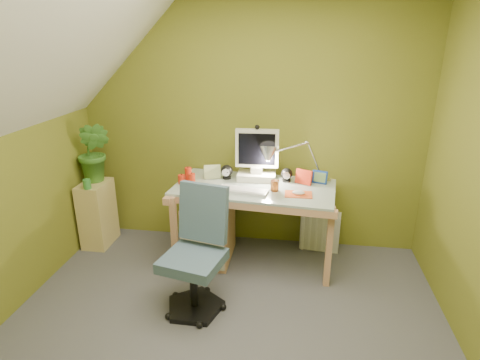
# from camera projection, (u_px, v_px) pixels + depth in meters

# --- Properties ---
(floor) EXTENTS (3.20, 3.20, 0.01)m
(floor) POSITION_uv_depth(u_px,v_px,m) (218.00, 353.00, 2.64)
(floor) COLOR #4D4D52
(floor) RESTS_ON ground
(wall_back) EXTENTS (3.20, 0.01, 2.40)m
(wall_back) POSITION_uv_depth(u_px,v_px,m) (249.00, 123.00, 3.71)
(wall_back) COLOR olive
(wall_back) RESTS_ON floor
(slope_ceiling) EXTENTS (1.10, 3.20, 1.10)m
(slope_ceiling) POSITION_uv_depth(u_px,v_px,m) (27.00, 58.00, 2.14)
(slope_ceiling) COLOR white
(slope_ceiling) RESTS_ON wall_left
(desk) EXTENTS (1.43, 0.81, 0.73)m
(desk) POSITION_uv_depth(u_px,v_px,m) (254.00, 224.00, 3.59)
(desk) COLOR tan
(desk) RESTS_ON floor
(monitor) EXTENTS (0.37, 0.22, 0.50)m
(monitor) POSITION_uv_depth(u_px,v_px,m) (257.00, 153.00, 3.55)
(monitor) COLOR silver
(monitor) RESTS_ON desk
(speaker_left) EXTENTS (0.13, 0.13, 0.13)m
(speaker_left) POSITION_uv_depth(u_px,v_px,m) (227.00, 172.00, 3.63)
(speaker_left) COLOR black
(speaker_left) RESTS_ON desk
(speaker_right) EXTENTS (0.12, 0.12, 0.12)m
(speaker_right) POSITION_uv_depth(u_px,v_px,m) (287.00, 175.00, 3.56)
(speaker_right) COLOR black
(speaker_right) RESTS_ON desk
(keyboard) EXTENTS (0.44, 0.20, 0.02)m
(keyboard) POSITION_uv_depth(u_px,v_px,m) (243.00, 190.00, 3.34)
(keyboard) COLOR silver
(keyboard) RESTS_ON desk
(mousepad) EXTENTS (0.22, 0.16, 0.01)m
(mousepad) POSITION_uv_depth(u_px,v_px,m) (298.00, 194.00, 3.28)
(mousepad) COLOR #D65121
(mousepad) RESTS_ON desk
(mouse) EXTENTS (0.12, 0.08, 0.04)m
(mouse) POSITION_uv_depth(u_px,v_px,m) (299.00, 193.00, 3.28)
(mouse) COLOR white
(mouse) RESTS_ON mousepad
(amber_tumbler) EXTENTS (0.07, 0.07, 0.09)m
(amber_tumbler) POSITION_uv_depth(u_px,v_px,m) (275.00, 186.00, 3.35)
(amber_tumbler) COLOR #954715
(amber_tumbler) RESTS_ON desk
(candle_cluster) EXTENTS (0.18, 0.16, 0.12)m
(candle_cluster) POSITION_uv_depth(u_px,v_px,m) (187.00, 176.00, 3.54)
(candle_cluster) COLOR red
(candle_cluster) RESTS_ON desk
(photo_frame_red) EXTENTS (0.14, 0.09, 0.13)m
(photo_frame_red) POSITION_uv_depth(u_px,v_px,m) (304.00, 177.00, 3.50)
(photo_frame_red) COLOR red
(photo_frame_red) RESTS_ON desk
(photo_frame_blue) EXTENTS (0.13, 0.06, 0.11)m
(photo_frame_blue) POSITION_uv_depth(u_px,v_px,m) (320.00, 177.00, 3.52)
(photo_frame_blue) COLOR navy
(photo_frame_blue) RESTS_ON desk
(photo_frame_green) EXTENTS (0.15, 0.06, 0.13)m
(photo_frame_green) POSITION_uv_depth(u_px,v_px,m) (212.00, 172.00, 3.63)
(photo_frame_green) COLOR #B1BF83
(photo_frame_green) RESTS_ON desk
(desk_lamp) EXTENTS (0.54, 0.29, 0.55)m
(desk_lamp) POSITION_uv_depth(u_px,v_px,m) (309.00, 152.00, 3.48)
(desk_lamp) COLOR silver
(desk_lamp) RESTS_ON desk
(side_ledge) EXTENTS (0.24, 0.37, 0.64)m
(side_ledge) POSITION_uv_depth(u_px,v_px,m) (98.00, 214.00, 3.92)
(side_ledge) COLOR #D1B96E
(side_ledge) RESTS_ON floor
(potted_plant) EXTENTS (0.35, 0.29, 0.58)m
(potted_plant) POSITION_uv_depth(u_px,v_px,m) (94.00, 152.00, 3.75)
(potted_plant) COLOR #3D7727
(potted_plant) RESTS_ON side_ledge
(green_cup) EXTENTS (0.08, 0.08, 0.09)m
(green_cup) POSITION_uv_depth(u_px,v_px,m) (87.00, 184.00, 3.65)
(green_cup) COLOR #3C8F3B
(green_cup) RESTS_ON side_ledge
(task_chair) EXTENTS (0.56, 0.56, 0.85)m
(task_chair) POSITION_uv_depth(u_px,v_px,m) (193.00, 260.00, 2.91)
(task_chair) COLOR #41596B
(task_chair) RESTS_ON floor
(radiator) EXTENTS (0.38, 0.19, 0.37)m
(radiator) POSITION_uv_depth(u_px,v_px,m) (320.00, 231.00, 3.87)
(radiator) COLOR silver
(radiator) RESTS_ON floor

